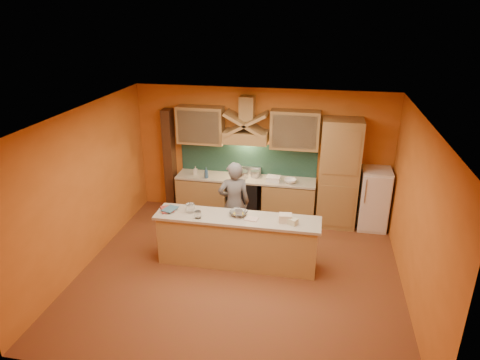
% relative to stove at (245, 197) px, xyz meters
% --- Properties ---
extents(floor, '(5.50, 5.00, 0.01)m').
position_rel_stove_xyz_m(floor, '(0.30, -2.20, -0.45)').
color(floor, brown).
rests_on(floor, ground).
extents(ceiling, '(5.50, 5.00, 0.01)m').
position_rel_stove_xyz_m(ceiling, '(0.30, -2.20, 2.35)').
color(ceiling, white).
rests_on(ceiling, wall_back).
extents(wall_back, '(5.50, 0.02, 2.80)m').
position_rel_stove_xyz_m(wall_back, '(0.30, 0.30, 0.95)').
color(wall_back, orange).
rests_on(wall_back, floor).
extents(wall_front, '(5.50, 0.02, 2.80)m').
position_rel_stove_xyz_m(wall_front, '(0.30, -4.70, 0.95)').
color(wall_front, orange).
rests_on(wall_front, floor).
extents(wall_left, '(0.02, 5.00, 2.80)m').
position_rel_stove_xyz_m(wall_left, '(-2.45, -2.20, 0.95)').
color(wall_left, orange).
rests_on(wall_left, floor).
extents(wall_right, '(0.02, 5.00, 2.80)m').
position_rel_stove_xyz_m(wall_right, '(3.05, -2.20, 0.95)').
color(wall_right, orange).
rests_on(wall_right, floor).
extents(base_cabinet_left, '(1.10, 0.60, 0.86)m').
position_rel_stove_xyz_m(base_cabinet_left, '(-0.95, 0.00, -0.02)').
color(base_cabinet_left, '#A57F4B').
rests_on(base_cabinet_left, floor).
extents(base_cabinet_right, '(1.10, 0.60, 0.86)m').
position_rel_stove_xyz_m(base_cabinet_right, '(0.95, 0.00, -0.02)').
color(base_cabinet_right, '#A57F4B').
rests_on(base_cabinet_right, floor).
extents(counter_top, '(3.00, 0.62, 0.04)m').
position_rel_stove_xyz_m(counter_top, '(-0.00, 0.00, 0.45)').
color(counter_top, '#B5AC99').
rests_on(counter_top, base_cabinet_left).
extents(stove, '(0.60, 0.58, 0.90)m').
position_rel_stove_xyz_m(stove, '(0.00, 0.00, 0.00)').
color(stove, black).
rests_on(stove, floor).
extents(backsplash, '(3.00, 0.03, 0.70)m').
position_rel_stove_xyz_m(backsplash, '(-0.00, 0.28, 0.80)').
color(backsplash, '#193830').
rests_on(backsplash, wall_back).
extents(range_hood, '(0.92, 0.50, 0.24)m').
position_rel_stove_xyz_m(range_hood, '(0.00, 0.05, 1.37)').
color(range_hood, '#A57F4B').
rests_on(range_hood, wall_back).
extents(hood_chimney, '(0.30, 0.30, 0.50)m').
position_rel_stove_xyz_m(hood_chimney, '(0.00, 0.15, 1.95)').
color(hood_chimney, '#A57F4B').
rests_on(hood_chimney, wall_back).
extents(upper_cabinet_left, '(1.00, 0.35, 0.80)m').
position_rel_stove_xyz_m(upper_cabinet_left, '(-1.00, 0.12, 1.55)').
color(upper_cabinet_left, '#A57F4B').
rests_on(upper_cabinet_left, wall_back).
extents(upper_cabinet_right, '(1.00, 0.35, 0.80)m').
position_rel_stove_xyz_m(upper_cabinet_right, '(1.00, 0.12, 1.55)').
color(upper_cabinet_right, '#A57F4B').
rests_on(upper_cabinet_right, wall_back).
extents(pantry_column, '(0.80, 0.60, 2.30)m').
position_rel_stove_xyz_m(pantry_column, '(1.95, 0.00, 0.70)').
color(pantry_column, '#A57F4B').
rests_on(pantry_column, floor).
extents(fridge, '(0.58, 0.60, 1.30)m').
position_rel_stove_xyz_m(fridge, '(2.70, 0.00, 0.20)').
color(fridge, white).
rests_on(fridge, floor).
extents(trim_column_left, '(0.20, 0.30, 2.30)m').
position_rel_stove_xyz_m(trim_column_left, '(-1.75, 0.15, 0.70)').
color(trim_column_left, '#472816').
rests_on(trim_column_left, floor).
extents(island_body, '(2.80, 0.55, 0.88)m').
position_rel_stove_xyz_m(island_body, '(0.20, -1.90, -0.01)').
color(island_body, tan).
rests_on(island_body, floor).
extents(island_top, '(2.90, 0.62, 0.05)m').
position_rel_stove_xyz_m(island_top, '(0.20, -1.90, 0.47)').
color(island_top, '#B5AC99').
rests_on(island_top, island_body).
extents(person, '(0.71, 0.58, 1.68)m').
position_rel_stove_xyz_m(person, '(-0.01, -1.16, 0.39)').
color(person, slate).
rests_on(person, floor).
extents(pot_large, '(0.33, 0.33, 0.14)m').
position_rel_stove_xyz_m(pot_large, '(-0.08, -0.01, 0.52)').
color(pot_large, '#B2B1B8').
rests_on(pot_large, stove).
extents(pot_small, '(0.19, 0.19, 0.14)m').
position_rel_stove_xyz_m(pot_small, '(0.19, 0.08, 0.52)').
color(pot_small, '#B4B4BC').
rests_on(pot_small, stove).
extents(soap_bottle_a, '(0.09, 0.10, 0.18)m').
position_rel_stove_xyz_m(soap_bottle_a, '(-1.11, -0.02, 0.56)').
color(soap_bottle_a, beige).
rests_on(soap_bottle_a, counter_top).
extents(soap_bottle_b, '(0.13, 0.13, 0.24)m').
position_rel_stove_xyz_m(soap_bottle_b, '(-0.82, -0.18, 0.59)').
color(soap_bottle_b, '#2F5581').
rests_on(soap_bottle_b, counter_top).
extents(bowl_back, '(0.32, 0.32, 0.08)m').
position_rel_stove_xyz_m(bowl_back, '(0.97, -0.11, 0.51)').
color(bowl_back, white).
rests_on(bowl_back, counter_top).
extents(dish_rack, '(0.31, 0.25, 0.10)m').
position_rel_stove_xyz_m(dish_rack, '(0.61, -0.08, 0.52)').
color(dish_rack, white).
rests_on(dish_rack, counter_top).
extents(book_lower, '(0.34, 0.36, 0.03)m').
position_rel_stove_xyz_m(book_lower, '(-1.18, -1.93, 0.51)').
color(book_lower, '#A53F3B').
rests_on(book_lower, island_top).
extents(book_upper, '(0.28, 0.33, 0.02)m').
position_rel_stove_xyz_m(book_upper, '(-1.12, -1.86, 0.53)').
color(book_upper, '#3C6A85').
rests_on(book_upper, island_top).
extents(jar_large, '(0.17, 0.17, 0.15)m').
position_rel_stove_xyz_m(jar_large, '(-0.66, -1.86, 0.57)').
color(jar_large, white).
rests_on(jar_large, island_top).
extents(jar_small, '(0.13, 0.13, 0.13)m').
position_rel_stove_xyz_m(jar_small, '(-0.46, -2.07, 0.56)').
color(jar_small, white).
rests_on(jar_small, island_top).
extents(kitchen_scale, '(0.14, 0.14, 0.09)m').
position_rel_stove_xyz_m(kitchen_scale, '(0.22, -1.87, 0.54)').
color(kitchen_scale, silver).
rests_on(kitchen_scale, island_top).
extents(mixing_bowl, '(0.37, 0.37, 0.07)m').
position_rel_stove_xyz_m(mixing_bowl, '(0.21, -1.83, 0.53)').
color(mixing_bowl, white).
rests_on(mixing_bowl, island_top).
extents(cloth, '(0.24, 0.20, 0.01)m').
position_rel_stove_xyz_m(cloth, '(0.46, -1.94, 0.50)').
color(cloth, beige).
rests_on(cloth, island_top).
extents(grocery_bag_a, '(0.23, 0.19, 0.14)m').
position_rel_stove_xyz_m(grocery_bag_a, '(1.04, -1.91, 0.56)').
color(grocery_bag_a, beige).
rests_on(grocery_bag_a, island_top).
extents(grocery_bag_b, '(0.21, 0.19, 0.10)m').
position_rel_stove_xyz_m(grocery_bag_b, '(1.16, -1.97, 0.55)').
color(grocery_bag_b, beige).
rests_on(grocery_bag_b, island_top).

